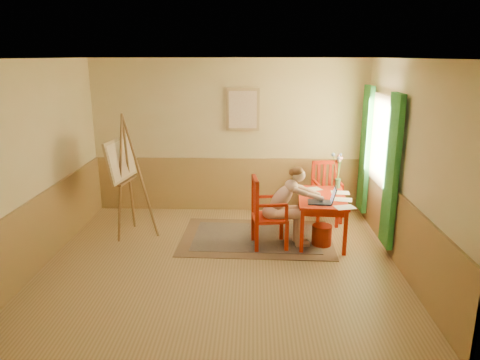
{
  "coord_description": "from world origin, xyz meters",
  "views": [
    {
      "loc": [
        0.44,
        -5.86,
        2.84
      ],
      "look_at": [
        0.25,
        0.55,
        1.05
      ],
      "focal_mm": 33.56,
      "sensor_mm": 36.0,
      "label": 1
    }
  ],
  "objects_px": {
    "figure": "(287,203)",
    "chair_back": "(326,191)",
    "table": "(322,202)",
    "laptop": "(324,200)",
    "easel": "(123,164)",
    "chair_left": "(266,213)"
  },
  "relations": [
    {
      "from": "figure",
      "to": "easel",
      "type": "distance_m",
      "value": 2.64
    },
    {
      "from": "chair_back",
      "to": "figure",
      "type": "height_order",
      "value": "figure"
    },
    {
      "from": "easel",
      "to": "chair_left",
      "type": "bearing_deg",
      "value": -10.88
    },
    {
      "from": "chair_back",
      "to": "table",
      "type": "bearing_deg",
      "value": -103.04
    },
    {
      "from": "figure",
      "to": "easel",
      "type": "bearing_deg",
      "value": 171.36
    },
    {
      "from": "chair_left",
      "to": "laptop",
      "type": "bearing_deg",
      "value": -2.68
    },
    {
      "from": "table",
      "to": "laptop",
      "type": "distance_m",
      "value": 0.37
    },
    {
      "from": "chair_left",
      "to": "chair_back",
      "type": "xyz_separation_m",
      "value": [
        1.09,
        1.23,
        -0.03
      ]
    },
    {
      "from": "chair_left",
      "to": "figure",
      "type": "xyz_separation_m",
      "value": [
        0.31,
        0.04,
        0.14
      ]
    },
    {
      "from": "chair_back",
      "to": "laptop",
      "type": "relative_size",
      "value": 2.39
    },
    {
      "from": "figure",
      "to": "chair_back",
      "type": "bearing_deg",
      "value": 56.56
    },
    {
      "from": "laptop",
      "to": "easel",
      "type": "height_order",
      "value": "easel"
    },
    {
      "from": "laptop",
      "to": "easel",
      "type": "bearing_deg",
      "value": 171.34
    },
    {
      "from": "chair_back",
      "to": "easel",
      "type": "height_order",
      "value": "easel"
    },
    {
      "from": "figure",
      "to": "easel",
      "type": "relative_size",
      "value": 0.63
    },
    {
      "from": "table",
      "to": "laptop",
      "type": "relative_size",
      "value": 2.87
    },
    {
      "from": "easel",
      "to": "laptop",
      "type": "bearing_deg",
      "value": -8.66
    },
    {
      "from": "chair_left",
      "to": "chair_back",
      "type": "height_order",
      "value": "chair_left"
    },
    {
      "from": "table",
      "to": "easel",
      "type": "relative_size",
      "value": 0.63
    },
    {
      "from": "chair_back",
      "to": "chair_left",
      "type": "bearing_deg",
      "value": -131.67
    },
    {
      "from": "table",
      "to": "figure",
      "type": "xyz_separation_m",
      "value": [
        -0.57,
        -0.25,
        0.06
      ]
    },
    {
      "from": "chair_left",
      "to": "chair_back",
      "type": "relative_size",
      "value": 1.05
    }
  ]
}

